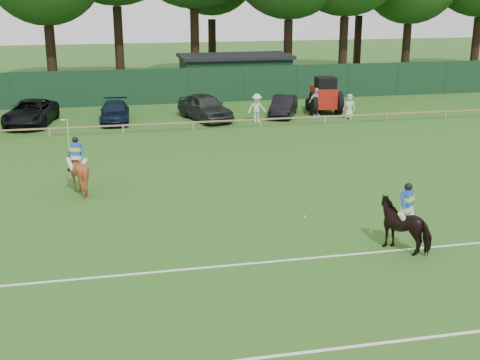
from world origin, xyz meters
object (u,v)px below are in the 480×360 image
object	(u,v)px
spectator_mid	(316,102)
utility_shed	(235,75)
suv_black	(31,113)
hatch_grey	(205,107)
sedan_navy	(115,112)
tractor	(324,96)
spectator_left	(257,108)
polo_ball	(304,217)
horse_dark	(405,225)
horse_chestnut	(78,171)
spectator_right	(349,106)
estate_black	(284,106)

from	to	relation	value
spectator_mid	utility_shed	xyz separation A→B (m)	(-3.28, 9.52, 0.64)
suv_black	spectator_mid	bearing A→B (deg)	5.91
hatch_grey	sedan_navy	bearing A→B (deg)	156.78
spectator_mid	tractor	size ratio (longest dim) A/B	0.60
spectator_left	polo_ball	distance (m)	17.17
suv_black	horse_dark	bearing A→B (deg)	-50.22
suv_black	spectator_mid	xyz separation A→B (m)	(17.55, -1.03, 0.17)
tractor	polo_ball	bearing A→B (deg)	-106.31
suv_black	polo_ball	distance (m)	22.01
suv_black	tractor	bearing A→B (deg)	8.77
sedan_navy	spectator_left	distance (m)	8.68
sedan_navy	tractor	bearing A→B (deg)	3.43
horse_chestnut	spectator_mid	bearing A→B (deg)	-114.93
horse_chestnut	utility_shed	xyz separation A→B (m)	(11.20, 22.75, 0.66)
horse_chestnut	hatch_grey	xyz separation A→B (m)	(7.37, 13.54, -0.06)
sedan_navy	spectator_right	size ratio (longest dim) A/B	2.76
estate_black	polo_ball	distance (m)	19.00
horse_dark	utility_shed	bearing A→B (deg)	-132.20
horse_dark	spectator_right	size ratio (longest dim) A/B	1.22
suv_black	tractor	world-z (taller)	tractor
horse_dark	suv_black	bearing A→B (deg)	-99.72
horse_dark	hatch_grey	bearing A→B (deg)	-122.94
spectator_right	polo_ball	size ratio (longest dim) A/B	17.24
hatch_grey	spectator_mid	size ratio (longest dim) A/B	2.64
suv_black	polo_ball	xyz separation A→B (m)	(11.01, -19.05, -0.69)
hatch_grey	spectator_right	distance (m)	9.02
estate_black	polo_ball	bearing A→B (deg)	-79.53
horse_dark	hatch_grey	world-z (taller)	hatch_grey
horse_chestnut	hatch_grey	bearing A→B (deg)	-95.89
sedan_navy	hatch_grey	xyz separation A→B (m)	(5.50, -0.49, 0.19)
estate_black	horse_dark	bearing A→B (deg)	-71.84
sedan_navy	spectator_left	size ratio (longest dim) A/B	2.48
estate_black	tractor	xyz separation A→B (m)	(2.87, 0.45, 0.48)
suv_black	estate_black	distance (m)	15.54
estate_black	spectator_right	xyz separation A→B (m)	(3.79, -1.68, 0.13)
suv_black	spectator_left	bearing A→B (deg)	0.53
tractor	horse_dark	bearing A→B (deg)	-98.08
sedan_navy	spectator_left	world-z (taller)	spectator_left
sedan_navy	polo_ball	bearing A→B (deg)	-68.95
spectator_left	estate_black	bearing A→B (deg)	32.79
polo_ball	spectator_mid	bearing A→B (deg)	70.04
spectator_right	suv_black	bearing A→B (deg)	-151.00
horse_chestnut	spectator_mid	distance (m)	19.61
horse_dark	polo_ball	world-z (taller)	horse_dark
estate_black	utility_shed	xyz separation A→B (m)	(-1.26, 9.10, 0.89)
polo_ball	tractor	xyz separation A→B (m)	(7.39, 18.89, 1.08)
suv_black	spectator_right	size ratio (longest dim) A/B	3.40
spectator_left	horse_dark	bearing A→B (deg)	-92.34
hatch_grey	spectator_mid	bearing A→B (deg)	-20.64
horse_dark	polo_ball	size ratio (longest dim) A/B	20.97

